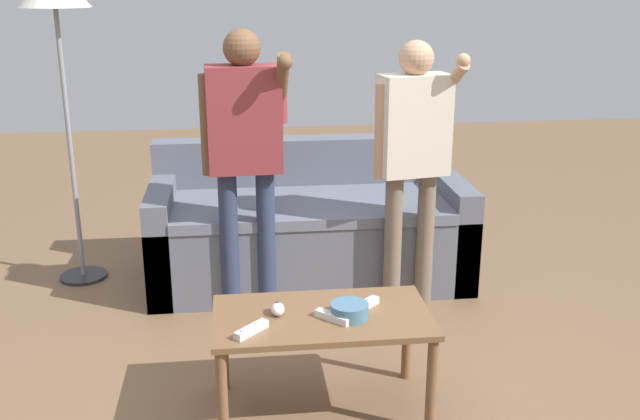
{
  "coord_description": "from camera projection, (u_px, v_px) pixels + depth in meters",
  "views": [
    {
      "loc": [
        -0.31,
        -2.85,
        1.76
      ],
      "look_at": [
        0.07,
        0.31,
        0.74
      ],
      "focal_mm": 41.1,
      "sensor_mm": 36.0,
      "label": 1
    }
  ],
  "objects": [
    {
      "name": "ground_plane",
      "position": [
        313.0,
        389.0,
        3.27
      ],
      "size": [
        12.0,
        12.0,
        0.0
      ],
      "primitive_type": "plane",
      "color": "brown"
    },
    {
      "name": "couch",
      "position": [
        308.0,
        229.0,
        4.43
      ],
      "size": [
        1.86,
        0.87,
        0.8
      ],
      "color": "slate",
      "rests_on": "ground"
    },
    {
      "name": "coffee_table",
      "position": [
        322.0,
        328.0,
        3.01
      ],
      "size": [
        0.89,
        0.49,
        0.44
      ],
      "color": "brown",
      "rests_on": "ground"
    },
    {
      "name": "snack_bowl",
      "position": [
        349.0,
        311.0,
        2.95
      ],
      "size": [
        0.16,
        0.16,
        0.06
      ],
      "primitive_type": "cylinder",
      "color": "teal",
      "rests_on": "coffee_table"
    },
    {
      "name": "game_remote_nunchuk",
      "position": [
        278.0,
        309.0,
        2.98
      ],
      "size": [
        0.06,
        0.09,
        0.05
      ],
      "color": "white",
      "rests_on": "coffee_table"
    },
    {
      "name": "floor_lamp",
      "position": [
        55.0,
        6.0,
        3.99
      ],
      "size": [
        0.39,
        0.39,
        1.82
      ],
      "color": "#2D2D33",
      "rests_on": "ground"
    },
    {
      "name": "player_right",
      "position": [
        413.0,
        145.0,
        3.82
      ],
      "size": [
        0.45,
        0.29,
        1.46
      ],
      "color": "#756656",
      "rests_on": "ground"
    },
    {
      "name": "player_left",
      "position": [
        245.0,
        141.0,
        3.75
      ],
      "size": [
        0.46,
        0.35,
        1.52
      ],
      "color": "#2D3856",
      "rests_on": "ground"
    },
    {
      "name": "game_remote_wand_near",
      "position": [
        364.0,
        305.0,
        3.04
      ],
      "size": [
        0.14,
        0.13,
        0.03
      ],
      "color": "white",
      "rests_on": "coffee_table"
    },
    {
      "name": "game_remote_wand_far",
      "position": [
        333.0,
        317.0,
        2.93
      ],
      "size": [
        0.14,
        0.14,
        0.03
      ],
      "color": "white",
      "rests_on": "coffee_table"
    },
    {
      "name": "game_remote_wand_spare",
      "position": [
        251.0,
        330.0,
        2.82
      ],
      "size": [
        0.14,
        0.14,
        0.03
      ],
      "color": "white",
      "rests_on": "coffee_table"
    }
  ]
}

